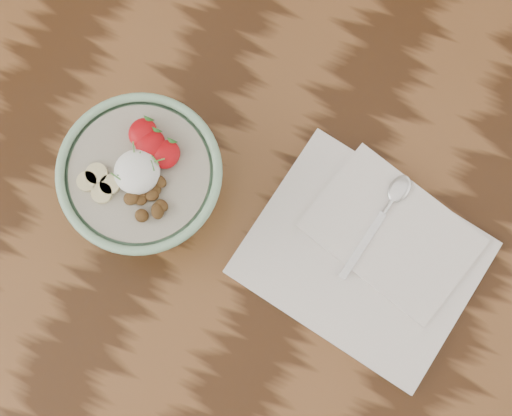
% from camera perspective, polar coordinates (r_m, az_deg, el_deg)
% --- Properties ---
extents(table, '(1.60, 0.90, 0.75)m').
position_cam_1_polar(table, '(1.04, 3.39, -3.58)').
color(table, '#341D0D').
rests_on(table, ground).
extents(breakfast_bowl, '(0.20, 0.20, 0.13)m').
position_cam_1_polar(breakfast_bowl, '(0.90, -8.93, 2.22)').
color(breakfast_bowl, '#87B690').
rests_on(breakfast_bowl, table).
extents(napkin, '(0.32, 0.28, 0.02)m').
position_cam_1_polar(napkin, '(0.95, 9.02, -3.54)').
color(napkin, white).
rests_on(napkin, table).
extents(spoon, '(0.05, 0.16, 0.01)m').
position_cam_1_polar(spoon, '(0.95, 10.69, 0.41)').
color(spoon, silver).
rests_on(spoon, napkin).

